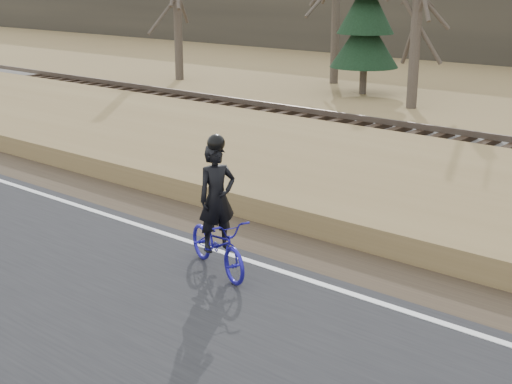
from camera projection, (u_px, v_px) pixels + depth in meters
The scene contains 10 objects.
ground at pixel (174, 246), 11.92m from camera, with size 120.00×120.00×0.00m, color olive.
road at pixel (46, 293), 10.08m from camera, with size 120.00×6.00×0.06m, color black.
edge_line at pixel (183, 239), 12.05m from camera, with size 120.00×0.12×0.01m, color silver.
shoulder at pixel (223, 227), 12.80m from camera, with size 120.00×1.60×0.04m, color #473A2B.
embankment at pixel (319, 181), 14.94m from camera, with size 120.00×5.00×0.44m, color olive.
ballast at pixel (407, 148), 17.73m from camera, with size 120.00×3.00×0.45m, color slate.
railroad at pixel (408, 137), 17.64m from camera, with size 120.00×2.40×0.29m.
cyclist at pixel (217, 229), 10.58m from camera, with size 1.78×1.15×2.11m.
bare_tree_near_left at pixel (417, 14), 23.55m from camera, with size 0.36×0.36×6.26m, color #50463A.
conifer at pixel (366, 8), 26.52m from camera, with size 2.60×2.60×6.77m.
Camera 1 is at (8.20, -7.67, 4.32)m, focal length 50.00 mm.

